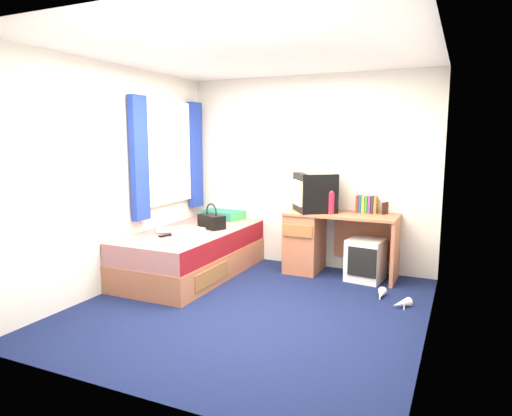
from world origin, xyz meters
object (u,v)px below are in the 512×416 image
at_px(vcr, 315,169).
at_px(remote_control, 165,235).
at_px(bed, 193,253).
at_px(desk, 319,239).
at_px(pink_water_bottle, 331,203).
at_px(handbag, 212,221).
at_px(pillow, 224,214).
at_px(aerosol_can, 332,205).
at_px(water_bottle, 165,231).
at_px(storage_cube, 366,260).
at_px(white_heels, 391,299).
at_px(picture_frame, 385,208).
at_px(colour_swatch_fan, 169,242).
at_px(magazine, 186,228).
at_px(towel, 189,232).
at_px(crt_tv, 315,192).

height_order(vcr, remote_control, vcr).
relative_size(bed, desk, 1.54).
xyz_separation_m(pink_water_bottle, handbag, (-1.36, -0.43, -0.24)).
bearing_deg(desk, pillow, 174.11).
height_order(aerosol_can, water_bottle, aerosol_can).
height_order(storage_cube, white_heels, storage_cube).
height_order(pillow, picture_frame, picture_frame).
height_order(pillow, colour_swatch_fan, pillow).
bearing_deg(storage_cube, remote_control, -145.11).
bearing_deg(colour_swatch_fan, white_heels, 16.90).
xyz_separation_m(handbag, remote_control, (-0.24, -0.61, -0.08)).
relative_size(picture_frame, water_bottle, 0.70).
xyz_separation_m(picture_frame, colour_swatch_fan, (-1.96, -1.54, -0.27)).
height_order(pillow, vcr, vcr).
bearing_deg(bed, water_bottle, -123.64).
bearing_deg(magazine, towel, -52.33).
bearing_deg(bed, pillow, 93.57).
distance_m(desk, remote_control, 1.84).
xyz_separation_m(desk, storage_cube, (0.59, -0.09, -0.16)).
relative_size(picture_frame, handbag, 0.37).
relative_size(storage_cube, magazine, 1.73).
bearing_deg(magazine, white_heels, -1.15).
bearing_deg(pink_water_bottle, vcr, 155.76).
bearing_deg(white_heels, towel, -171.89).
distance_m(vcr, pink_water_bottle, 0.46).
xyz_separation_m(crt_tv, remote_control, (-1.38, -1.14, -0.43)).
height_order(storage_cube, picture_frame, picture_frame).
relative_size(crt_tv, remote_control, 3.92).
relative_size(bed, handbag, 5.26).
relative_size(vcr, handbag, 1.23).
bearing_deg(white_heels, desk, 143.20).
relative_size(pillow, crt_tv, 0.84).
distance_m(pink_water_bottle, magazine, 1.77).
bearing_deg(picture_frame, magazine, -139.83).
xyz_separation_m(picture_frame, water_bottle, (-2.27, -1.16, -0.24)).
bearing_deg(picture_frame, white_heels, -55.66).
distance_m(crt_tv, magazine, 1.62).
height_order(crt_tv, magazine, crt_tv).
height_order(bed, colour_swatch_fan, colour_swatch_fan).
relative_size(pillow, water_bottle, 2.63).
xyz_separation_m(bed, magazine, (-0.13, 0.06, 0.28)).
bearing_deg(colour_swatch_fan, remote_control, 132.00).
relative_size(bed, water_bottle, 10.00).
xyz_separation_m(crt_tv, water_bottle, (-1.46, -1.01, -0.41)).
relative_size(bed, vcr, 4.29).
distance_m(desk, handbag, 1.33).
bearing_deg(handbag, water_bottle, -100.67).
bearing_deg(storage_cube, towel, -144.39).
bearing_deg(remote_control, colour_swatch_fan, -35.02).
bearing_deg(vcr, water_bottle, -90.27).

